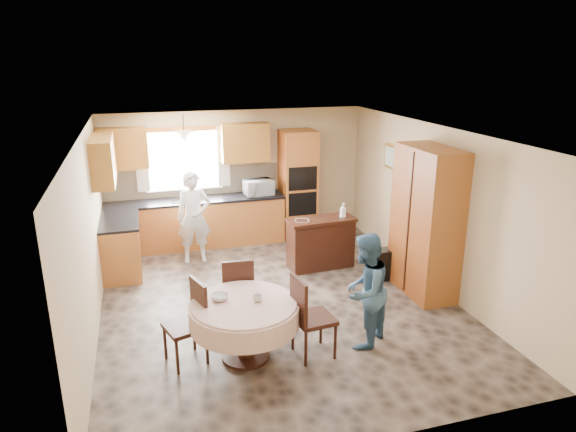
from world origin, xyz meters
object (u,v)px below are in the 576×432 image
at_px(dining_table, 244,315).
at_px(person_sink, 194,217).
at_px(chair_right, 308,313).
at_px(oven_tower, 298,184).
at_px(chair_left, 191,318).
at_px(chair_back, 238,289).
at_px(cupboard, 426,222).
at_px(person_dining, 365,291).
at_px(sideboard, 321,244).

height_order(dining_table, person_sink, person_sink).
bearing_deg(chair_right, oven_tower, -22.30).
xyz_separation_m(chair_left, chair_right, (1.34, -0.31, 0.02)).
relative_size(oven_tower, chair_right, 2.04).
xyz_separation_m(dining_table, chair_back, (0.07, 0.76, -0.02)).
bearing_deg(person_sink, chair_back, -82.67).
xyz_separation_m(oven_tower, chair_left, (-2.52, -3.83, -0.51)).
distance_m(chair_left, chair_back, 0.91).
bearing_deg(chair_back, cupboard, -168.55).
bearing_deg(person_dining, dining_table, -46.09).
distance_m(sideboard, chair_back, 2.36).
bearing_deg(chair_left, chair_back, 114.34).
relative_size(chair_right, person_sink, 0.65).
height_order(oven_tower, dining_table, oven_tower).
xyz_separation_m(chair_back, person_sink, (-0.27, 2.48, 0.25)).
height_order(chair_back, chair_right, chair_right).
height_order(dining_table, chair_left, chair_left).
distance_m(sideboard, chair_right, 2.74).
distance_m(chair_back, person_sink, 2.51).
bearing_deg(cupboard, sideboard, 131.55).
bearing_deg(dining_table, person_dining, -4.20).
height_order(cupboard, chair_back, cupboard).
bearing_deg(chair_right, chair_left, 70.49).
bearing_deg(chair_left, cupboard, 86.23).
xyz_separation_m(oven_tower, dining_table, (-1.91, -3.98, -0.49)).
bearing_deg(chair_back, chair_left, 48.02).
distance_m(oven_tower, person_dining, 4.12).
bearing_deg(person_dining, cupboard, 175.33).
relative_size(oven_tower, chair_left, 2.12).
distance_m(cupboard, dining_table, 3.20).
height_order(dining_table, chair_right, chair_right).
bearing_deg(person_dining, oven_tower, -137.86).
distance_m(dining_table, person_sink, 3.26).
bearing_deg(chair_right, dining_table, 70.98).
height_order(dining_table, chair_back, chair_back).
bearing_deg(oven_tower, chair_right, -105.95).
xyz_separation_m(cupboard, person_dining, (-1.50, -1.14, -0.39)).
bearing_deg(cupboard, chair_back, -174.72).
height_order(chair_left, chair_right, chair_right).
relative_size(cupboard, dining_table, 1.73).
bearing_deg(sideboard, dining_table, -131.17).
relative_size(chair_left, chair_right, 0.96).
distance_m(oven_tower, sideboard, 1.75).
distance_m(chair_back, person_dining, 1.67).
height_order(oven_tower, sideboard, oven_tower).
xyz_separation_m(chair_right, person_sink, (-0.93, 3.41, 0.23)).
bearing_deg(dining_table, chair_left, 166.26).
bearing_deg(person_dining, sideboard, -139.37).
relative_size(dining_table, chair_right, 1.25).
bearing_deg(sideboard, person_sink, 152.51).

